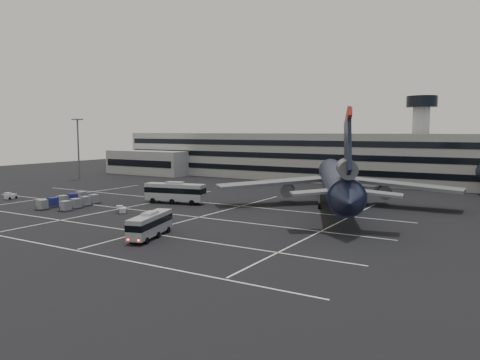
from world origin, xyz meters
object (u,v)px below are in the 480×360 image
object	(u,v)px
bus_near	(150,224)
bus_far	(175,192)
tug_a	(10,196)
uld_cluster	(71,201)
trijet_main	(337,181)

from	to	relation	value
bus_near	bus_far	xyz separation A→B (m)	(-16.58, 25.89, 0.46)
tug_a	uld_cluster	size ratio (longest dim) A/B	0.18
trijet_main	bus_near	world-z (taller)	trijet_main
bus_far	tug_a	distance (m)	36.92
bus_far	uld_cluster	distance (m)	20.48
tug_a	uld_cluster	world-z (taller)	uld_cluster
tug_a	uld_cluster	xyz separation A→B (m)	(18.51, 0.77, 0.25)
trijet_main	bus_far	xyz separation A→B (m)	(-30.02, -11.51, -2.83)
tug_a	bus_far	bearing A→B (deg)	12.59
bus_near	tug_a	distance (m)	52.16
trijet_main	bus_far	bearing A→B (deg)	178.05
trijet_main	uld_cluster	world-z (taller)	trijet_main
bus_near	tug_a	xyz separation A→B (m)	(-50.75, 12.01, -1.30)
bus_far	tug_a	bearing A→B (deg)	99.86
trijet_main	bus_near	bearing A→B (deg)	-132.70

